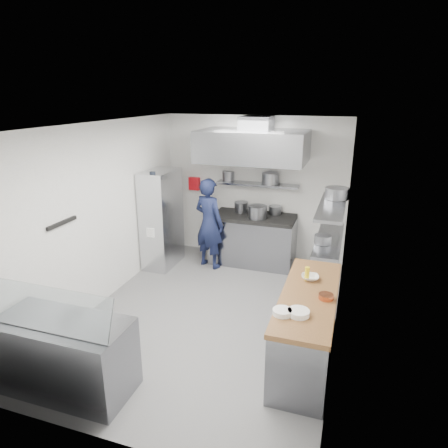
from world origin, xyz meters
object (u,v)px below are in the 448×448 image
(chef, at_px, (209,223))
(wire_rack, at_px, (162,219))
(display_case, at_px, (65,355))
(gas_range, at_px, (253,241))

(chef, distance_m, wire_rack, 0.91)
(chef, height_order, display_case, chef)
(gas_range, relative_size, chef, 0.93)
(wire_rack, xyz_separation_m, display_case, (0.53, -3.47, -0.50))
(chef, relative_size, display_case, 1.15)
(wire_rack, relative_size, display_case, 1.23)
(gas_range, xyz_separation_m, display_case, (-1.10, -4.10, -0.03))
(chef, bearing_deg, wire_rack, 32.93)
(display_case, bearing_deg, wire_rack, 98.69)
(gas_range, height_order, display_case, gas_range)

